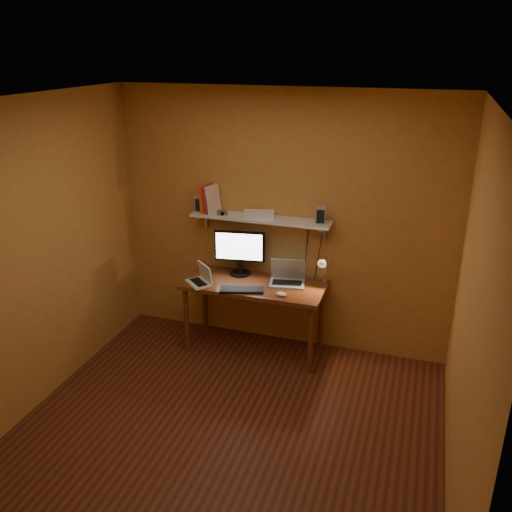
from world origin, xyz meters
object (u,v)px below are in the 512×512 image
(mouse, at_px, (281,294))
(desk_lamp, at_px, (324,267))
(wall_shelf, at_px, (260,219))
(laptop, at_px, (288,277))
(netbook, at_px, (201,278))
(router, at_px, (259,214))
(monitor, at_px, (240,250))
(keyboard, at_px, (242,290))
(shelf_camera, at_px, (222,213))
(speaker_left, at_px, (200,204))
(speaker_right, at_px, (321,215))
(desk, at_px, (254,291))

(mouse, distance_m, desk_lamp, 0.49)
(wall_shelf, bearing_deg, laptop, -15.23)
(netbook, xyz_separation_m, router, (0.48, 0.36, 0.59))
(monitor, xyz_separation_m, keyboard, (0.15, -0.38, -0.25))
(wall_shelf, relative_size, shelf_camera, 12.79)
(speaker_left, relative_size, speaker_right, 1.00)
(netbook, distance_m, router, 0.84)
(laptop, height_order, shelf_camera, shelf_camera)
(keyboard, bearing_deg, shelf_camera, 118.45)
(desk_lamp, xyz_separation_m, router, (-0.68, 0.07, 0.44))
(monitor, xyz_separation_m, netbook, (-0.28, -0.34, -0.20))
(laptop, relative_size, netbook, 1.17)
(desk, xyz_separation_m, keyboard, (-0.06, -0.20, 0.10))
(desk, relative_size, keyboard, 3.30)
(keyboard, xyz_separation_m, desk_lamp, (0.72, 0.33, 0.20))
(desk, relative_size, speaker_right, 8.53)
(monitor, relative_size, router, 1.69)
(speaker_right, bearing_deg, monitor, 169.60)
(desk, xyz_separation_m, router, (-0.02, 0.20, 0.74))
(monitor, xyz_separation_m, mouse, (0.54, -0.37, -0.24))
(wall_shelf, bearing_deg, desk, -90.00)
(wall_shelf, xyz_separation_m, speaker_left, (-0.64, -0.00, 0.10))
(netbook, bearing_deg, desk_lamp, 54.71)
(monitor, relative_size, netbook, 1.60)
(mouse, bearing_deg, speaker_left, 174.24)
(speaker_right, bearing_deg, router, 167.57)
(monitor, height_order, speaker_right, speaker_right)
(speaker_right, height_order, shelf_camera, speaker_right)
(wall_shelf, height_order, mouse, wall_shelf)
(mouse, height_order, desk_lamp, desk_lamp)
(mouse, bearing_deg, monitor, 161.45)
(desk, bearing_deg, speaker_left, 163.48)
(speaker_left, height_order, shelf_camera, speaker_left)
(speaker_left, bearing_deg, wall_shelf, -14.40)
(wall_shelf, distance_m, speaker_right, 0.60)
(mouse, xyz_separation_m, speaker_left, (-0.97, 0.38, 0.69))
(netbook, bearing_deg, desk, 58.68)
(netbook, height_order, desk_lamp, desk_lamp)
(speaker_left, bearing_deg, desk, -31.29)
(shelf_camera, bearing_deg, speaker_left, 164.71)
(desk_lamp, relative_size, shelf_camera, 3.42)
(desk, bearing_deg, mouse, -30.18)
(speaker_right, bearing_deg, mouse, -135.62)
(desk, bearing_deg, shelf_camera, 162.56)
(mouse, bearing_deg, netbook, -166.67)
(speaker_left, distance_m, speaker_right, 1.24)
(wall_shelf, height_order, speaker_left, speaker_left)
(netbook, relative_size, speaker_left, 1.93)
(shelf_camera, bearing_deg, desk_lamp, 0.62)
(speaker_right, bearing_deg, laptop, -176.47)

